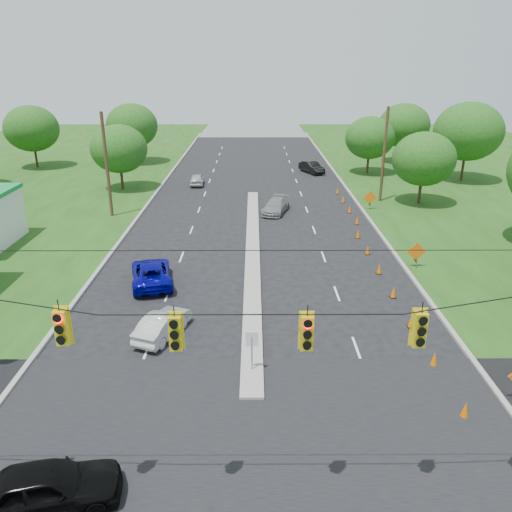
{
  "coord_description": "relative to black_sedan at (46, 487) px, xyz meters",
  "views": [
    {
      "loc": [
        0.1,
        -12.63,
        12.78
      ],
      "look_at": [
        0.21,
        13.0,
        2.8
      ],
      "focal_mm": 35.0,
      "sensor_mm": 36.0,
      "label": 1
    }
  ],
  "objects": [
    {
      "name": "tree_6",
      "position": [
        -9.78,
        56.06,
        4.2
      ],
      "size": [
        6.72,
        6.72,
        7.84
      ],
      "color": "black",
      "rests_on": "ground"
    },
    {
      "name": "curb_left",
      "position": [
        -3.88,
        31.06,
        -0.76
      ],
      "size": [
        0.25,
        110.0,
        0.16
      ],
      "primitive_type": "cube",
      "color": "gray",
      "rests_on": "ground"
    },
    {
      "name": "cone_0",
      "position": [
        14.4,
        4.06,
        -0.41
      ],
      "size": [
        0.32,
        0.32,
        0.7
      ],
      "primitive_type": "cone",
      "color": "#EA6300",
      "rests_on": "ground"
    },
    {
      "name": "work_sign_1",
      "position": [
        17.02,
        19.06,
        0.33
      ],
      "size": [
        1.27,
        0.58,
        1.37
      ],
      "color": "black",
      "rests_on": "ground"
    },
    {
      "name": "cone_9",
      "position": [
        15.0,
        35.56,
        -0.41
      ],
      "size": [
        0.32,
        0.32,
        0.7
      ],
      "primitive_type": "cone",
      "color": "#EA6300",
      "rests_on": "ground"
    },
    {
      "name": "white_sedan",
      "position": [
        1.77,
        10.3,
        -0.13
      ],
      "size": [
        2.57,
        4.03,
        1.25
      ],
      "primitive_type": "imported",
      "rotation": [
        0.0,
        0.0,
        2.79
      ],
      "color": "silver",
      "rests_on": "ground"
    },
    {
      "name": "tree_9",
      "position": [
        22.22,
        35.06,
        3.58
      ],
      "size": [
        5.88,
        5.88,
        6.86
      ],
      "color": "black",
      "rests_on": "ground"
    },
    {
      "name": "cone_8",
      "position": [
        15.0,
        32.06,
        -0.41
      ],
      "size": [
        0.32,
        0.32,
        0.7
      ],
      "primitive_type": "cone",
      "color": "#EA6300",
      "rests_on": "ground"
    },
    {
      "name": "cone_5",
      "position": [
        14.4,
        21.56,
        -0.41
      ],
      "size": [
        0.32,
        0.32,
        0.7
      ],
      "primitive_type": "cone",
      "color": "#EA6300",
      "rests_on": "ground"
    },
    {
      "name": "curb_right",
      "position": [
        16.32,
        31.06,
        -0.76
      ],
      "size": [
        0.25,
        110.0,
        0.16
      ],
      "primitive_type": "cube",
      "color": "gray",
      "rests_on": "ground"
    },
    {
      "name": "tree_11",
      "position": [
        26.22,
        56.06,
        4.2
      ],
      "size": [
        6.72,
        6.72,
        7.84
      ],
      "color": "black",
      "rests_on": "ground"
    },
    {
      "name": "silver_car_far",
      "position": [
        8.29,
        32.1,
        -0.12
      ],
      "size": [
        2.99,
        4.74,
        1.28
      ],
      "primitive_type": "imported",
      "rotation": [
        0.0,
        0.0,
        -0.29
      ],
      "color": "gray",
      "rests_on": "ground"
    },
    {
      "name": "utility_pole_far_left",
      "position": [
        -6.28,
        31.06,
        3.74
      ],
      "size": [
        0.28,
        0.28,
        9.0
      ],
      "primitive_type": "cylinder",
      "color": "#422D1C",
      "rests_on": "ground"
    },
    {
      "name": "silver_car_oncoming",
      "position": [
        -0.01,
        43.18,
        -0.13
      ],
      "size": [
        1.64,
        3.75,
        1.26
      ],
      "primitive_type": "imported",
      "rotation": [
        0.0,
        0.0,
        3.18
      ],
      "color": "#B7B7B7",
      "rests_on": "ground"
    },
    {
      "name": "utility_pole_far_right",
      "position": [
        18.72,
        36.06,
        3.74
      ],
      "size": [
        0.28,
        0.28,
        9.0
      ],
      "primitive_type": "cylinder",
      "color": "#422D1C",
      "rests_on": "ground"
    },
    {
      "name": "cone_7",
      "position": [
        15.0,
        28.56,
        -0.41
      ],
      "size": [
        0.32,
        0.32,
        0.7
      ],
      "primitive_type": "cone",
      "color": "#EA6300",
      "rests_on": "ground"
    },
    {
      "name": "median",
      "position": [
        6.22,
        22.06,
        -0.76
      ],
      "size": [
        1.0,
        34.0,
        0.18
      ],
      "primitive_type": "cube",
      "color": "gray",
      "rests_on": "ground"
    },
    {
      "name": "ground",
      "position": [
        6.22,
        1.06,
        -0.76
      ],
      "size": [
        160.0,
        160.0,
        0.0
      ],
      "primitive_type": "plane",
      "color": "black",
      "rests_on": "ground"
    },
    {
      "name": "cone_10",
      "position": [
        15.0,
        39.06,
        -0.41
      ],
      "size": [
        0.32,
        0.32,
        0.7
      ],
      "primitive_type": "cone",
      "color": "#EA6300",
      "rests_on": "ground"
    },
    {
      "name": "median_sign",
      "position": [
        6.22,
        7.06,
        0.7
      ],
      "size": [
        0.55,
        0.06,
        2.05
      ],
      "color": "gray",
      "rests_on": "ground"
    },
    {
      "name": "work_sign_2",
      "position": [
        17.02,
        33.06,
        0.33
      ],
      "size": [
        1.27,
        0.58,
        1.37
      ],
      "color": "black",
      "rests_on": "ground"
    },
    {
      "name": "cone_6",
      "position": [
        14.4,
        25.06,
        -0.41
      ],
      "size": [
        0.32,
        0.32,
        0.7
      ],
      "primitive_type": "cone",
      "color": "#EA6300",
      "rests_on": "ground"
    },
    {
      "name": "tree_5",
      "position": [
        -7.78,
        41.06,
        3.58
      ],
      "size": [
        5.88,
        5.88,
        6.86
      ],
      "color": "black",
      "rests_on": "ground"
    },
    {
      "name": "cross_street",
      "position": [
        6.22,
        1.06,
        -0.76
      ],
      "size": [
        160.0,
        14.0,
        0.02
      ],
      "primitive_type": "cube",
      "color": "black",
      "rests_on": "ground"
    },
    {
      "name": "cone_3",
      "position": [
        14.4,
        14.56,
        -0.41
      ],
      "size": [
        0.32,
        0.32,
        0.7
      ],
      "primitive_type": "cone",
      "color": "#EA6300",
      "rests_on": "ground"
    },
    {
      "name": "cone_2",
      "position": [
        14.4,
        11.06,
        -0.41
      ],
      "size": [
        0.32,
        0.32,
        0.7
      ],
      "primitive_type": "cone",
      "color": "#EA6300",
      "rests_on": "ground"
    },
    {
      "name": "tree_4",
      "position": [
        -21.78,
        53.06,
        4.2
      ],
      "size": [
        6.72,
        6.72,
        7.84
      ],
      "color": "black",
      "rests_on": "ground"
    },
    {
      "name": "tree_10",
      "position": [
        30.22,
        45.06,
        4.82
      ],
      "size": [
        7.56,
        7.56,
        8.82
      ],
      "color": "black",
      "rests_on": "ground"
    },
    {
      "name": "tree_12",
      "position": [
        20.22,
        49.06,
        3.58
      ],
      "size": [
        5.88,
        5.88,
        6.86
      ],
      "color": "black",
      "rests_on": "ground"
    },
    {
      "name": "cone_1",
      "position": [
        14.4,
        7.56,
        -0.41
      ],
      "size": [
        0.32,
        0.32,
        0.7
      ],
      "primitive_type": "cone",
      "color": "#EA6300",
      "rests_on": "ground"
    },
    {
      "name": "cone_4",
      "position": [
        14.4,
        18.06,
        -0.41
      ],
      "size": [
        0.32,
        0.32,
        0.7
      ],
      "primitive_type": "cone",
      "color": "#EA6300",
      "rests_on": "ground"
    },
    {
      "name": "blue_pickup",
      "position": [
        -0.0,
        16.64,
        -0.06
      ],
      "size": [
        3.41,
        5.43,
        1.4
      ],
      "primitive_type": "imported",
      "rotation": [
        0.0,
        0.0,
        3.37
      ],
      "color": "#050295",
      "rests_on": "ground"
    },
    {
      "name": "black_sedan",
      "position": [
        0.0,
        0.0,
        0.0
      ],
      "size": [
        4.76,
        2.78,
        1.52
      ],
      "primitive_type": "imported",
      "rotation": [
        0.0,
        0.0,
        1.8
      ],
      "color": "black",
      "rests_on": "ground"
    },
    {
      "name": "dark_car_receding",
      "position": [
        13.45,
        49.62,
        -0.07
      ],
      "size": [
        3.06,
        4.45,
        1.39
      ],
      "primitive_type": "imported",
      "rotation": [
        0.0,
        0.0,
        0.42
      ],
      "color": "black",
      "rests_on": "ground"
    },
    {
      "name": "signal_span",
      "position": [
        6.16,
        0.06,
        4.21
      ],
      "size": [
        25.6,
        0.32,
        9.0
      ],
      "color": "#422D1C",
      "rests_on": "ground"
    }
  ]
}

